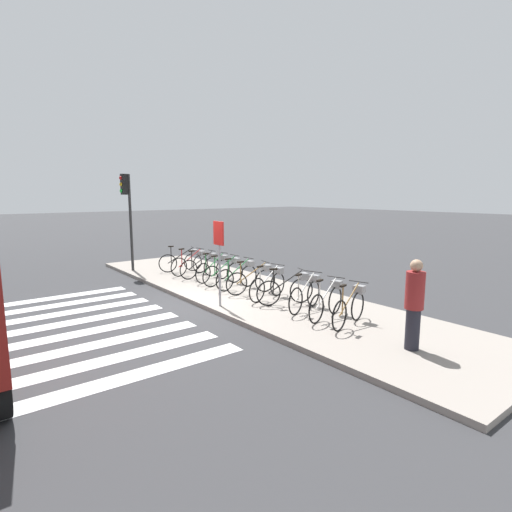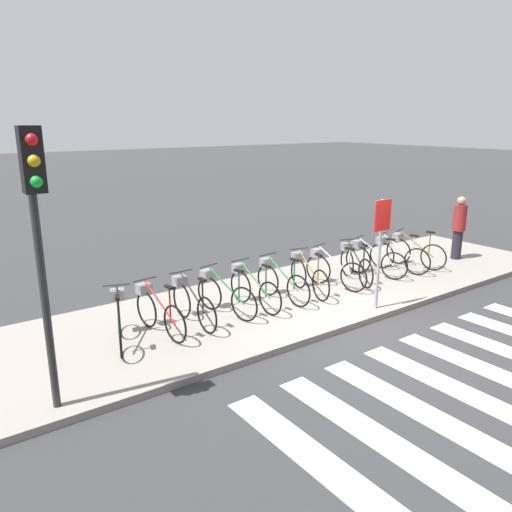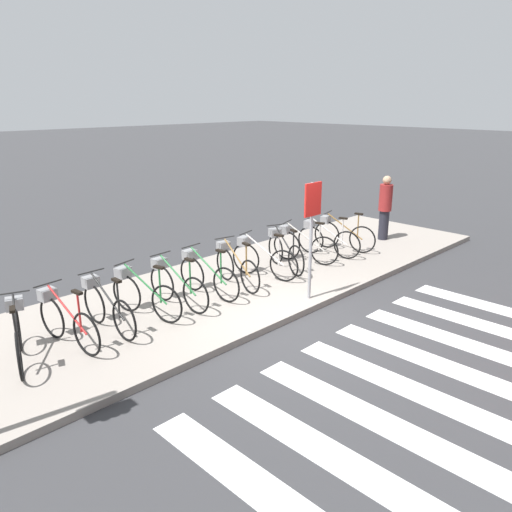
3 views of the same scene
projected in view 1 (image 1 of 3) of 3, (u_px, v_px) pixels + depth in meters
name	position (u px, v px, depth m)	size (l,w,h in m)	color
ground_plane	(194.00, 305.00, 10.84)	(120.00, 120.00, 0.00)	#38383A
sidewalk	(248.00, 293.00, 11.94)	(14.94, 3.66, 0.12)	#9E9389
parked_bicycle_0	(183.00, 260.00, 14.85)	(0.66, 1.52, 0.98)	black
parked_bicycle_1	(192.00, 262.00, 14.31)	(0.46, 1.59, 0.98)	black
parked_bicycle_2	(203.00, 265.00, 13.79)	(0.46, 1.60, 0.98)	black
parked_bicycle_3	(215.00, 268.00, 13.26)	(0.53, 1.57, 0.98)	black
parked_bicycle_4	(226.00, 271.00, 12.72)	(0.46, 1.60, 0.98)	black
parked_bicycle_5	(239.00, 275.00, 12.17)	(0.46, 1.60, 0.98)	black
parked_bicycle_6	(254.00, 279.00, 11.58)	(0.48, 1.58, 0.98)	black
parked_bicycle_7	(270.00, 283.00, 11.00)	(0.53, 1.57, 0.98)	black
parked_bicycle_8	(289.00, 288.00, 10.44)	(0.66, 1.52, 0.98)	black
parked_bicycle_9	(307.00, 293.00, 9.95)	(0.61, 1.54, 0.98)	black
parked_bicycle_10	(328.00, 300.00, 9.30)	(0.56, 1.56, 0.98)	black
parked_bicycle_11	(351.00, 306.00, 8.80)	(0.56, 1.56, 0.98)	black
pedestrian	(414.00, 303.00, 7.33)	(0.34, 0.34, 1.70)	#23232D
traffic_light	(127.00, 202.00, 14.70)	(0.24, 0.40, 3.59)	#2D2D2D
sign_post	(219.00, 249.00, 10.09)	(0.44, 0.07, 2.19)	#99999E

